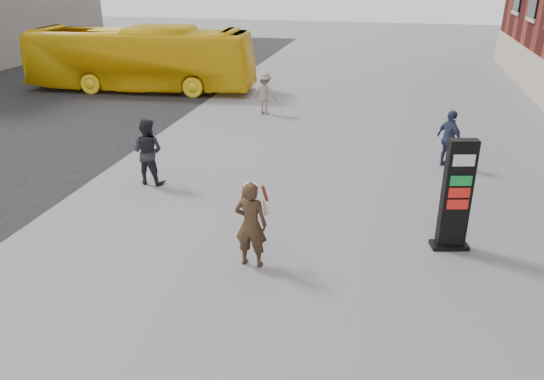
% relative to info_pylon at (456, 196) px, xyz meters
% --- Properties ---
extents(ground, '(100.00, 100.00, 0.00)m').
position_rel_info_pylon_xyz_m(ground, '(-4.63, -1.30, -1.22)').
color(ground, '#9E9EA3').
extents(info_pylon, '(0.85, 0.56, 2.44)m').
position_rel_info_pylon_xyz_m(info_pylon, '(0.00, 0.00, 0.00)').
color(info_pylon, black).
rests_on(info_pylon, ground).
extents(woman, '(0.69, 0.62, 1.81)m').
position_rel_info_pylon_xyz_m(woman, '(-4.00, -1.62, -0.29)').
color(woman, black).
rests_on(woman, ground).
extents(bus, '(11.03, 3.39, 3.03)m').
position_rel_info_pylon_xyz_m(bus, '(-13.38, 12.93, 0.29)').
color(bus, yellow).
rests_on(bus, road).
extents(pedestrian_a, '(0.93, 0.75, 1.85)m').
position_rel_info_pylon_xyz_m(pedestrian_a, '(-7.91, 1.98, -0.30)').
color(pedestrian_a, '#242229').
rests_on(pedestrian_a, ground).
extents(pedestrian_b, '(1.22, 0.91, 1.69)m').
position_rel_info_pylon_xyz_m(pedestrian_b, '(-6.54, 9.97, -0.37)').
color(pedestrian_b, gray).
rests_on(pedestrian_b, ground).
extents(pedestrian_c, '(0.94, 1.08, 1.74)m').
position_rel_info_pylon_xyz_m(pedestrian_c, '(0.29, 5.19, -0.35)').
color(pedestrian_c, '#313A5A').
rests_on(pedestrian_c, ground).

